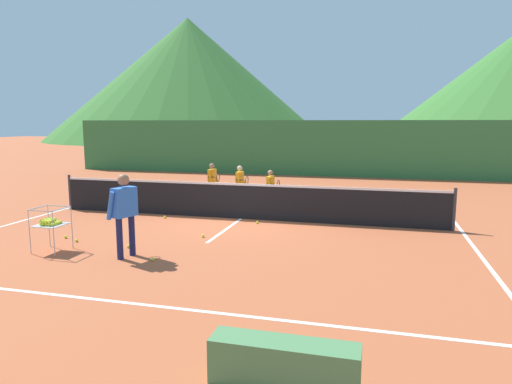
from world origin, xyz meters
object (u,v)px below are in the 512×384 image
(ball_cart, at_px, (50,222))
(student_1, at_px, (240,181))
(student_2, at_px, (271,186))
(tennis_ball_7, at_px, (128,246))
(tennis_net, at_px, (241,201))
(courtside_bench, at_px, (284,363))
(tennis_ball_4, at_px, (153,259))
(tennis_ball_5, at_px, (203,236))
(student_0, at_px, (212,178))
(tennis_ball_9, at_px, (257,222))
(instructor, at_px, (124,208))
(tennis_ball_1, at_px, (77,240))
(tennis_ball_3, at_px, (66,237))
(tennis_ball_8, at_px, (165,217))

(ball_cart, bearing_deg, student_1, 70.50)
(student_2, bearing_deg, tennis_ball_7, -111.12)
(tennis_net, relative_size, courtside_bench, 7.21)
(tennis_ball_4, height_order, tennis_ball_5, same)
(student_0, distance_m, student_2, 2.46)
(tennis_net, xyz_separation_m, tennis_ball_7, (-1.45, -3.39, -0.47))
(student_2, xyz_separation_m, tennis_ball_9, (0.12, -2.03, -0.68))
(instructor, bearing_deg, tennis_ball_1, 156.38)
(ball_cart, xyz_separation_m, courtside_bench, (5.54, -3.49, -0.37))
(tennis_net, distance_m, student_0, 3.13)
(instructor, bearing_deg, tennis_ball_5, 64.26)
(student_2, xyz_separation_m, tennis_ball_4, (-0.99, -5.64, -0.68))
(tennis_net, relative_size, tennis_ball_3, 159.12)
(ball_cart, bearing_deg, student_0, 80.76)
(tennis_net, xyz_separation_m, tennis_ball_9, (0.58, -0.47, -0.47))
(instructor, distance_m, tennis_ball_8, 3.75)
(tennis_ball_5, bearing_deg, ball_cart, -144.35)
(student_0, relative_size, tennis_ball_8, 18.42)
(ball_cart, bearing_deg, tennis_ball_3, 112.79)
(student_0, height_order, ball_cart, student_0)
(student_0, bearing_deg, courtside_bench, -66.07)
(tennis_ball_3, bearing_deg, tennis_ball_5, 16.68)
(tennis_net, xyz_separation_m, student_0, (-1.77, 2.58, 0.25))
(tennis_ball_1, xyz_separation_m, tennis_ball_8, (0.76, 2.79, 0.00))
(student_0, bearing_deg, tennis_ball_5, -72.37)
(tennis_ball_5, relative_size, tennis_ball_9, 1.00)
(ball_cart, xyz_separation_m, tennis_ball_4, (2.31, -0.09, -0.56))
(tennis_ball_5, xyz_separation_m, tennis_ball_8, (-1.78, 1.69, 0.00))
(ball_cart, relative_size, tennis_ball_4, 13.22)
(tennis_ball_1, bearing_deg, tennis_ball_5, 23.40)
(tennis_ball_5, bearing_deg, courtside_bench, -60.95)
(tennis_net, distance_m, student_2, 1.64)
(tennis_ball_1, distance_m, tennis_ball_5, 2.76)
(courtside_bench, bearing_deg, student_2, 103.85)
(tennis_net, relative_size, student_0, 8.64)
(tennis_net, height_order, student_1, student_1)
(instructor, distance_m, tennis_ball_4, 1.14)
(student_2, bearing_deg, ball_cart, -120.74)
(tennis_net, bearing_deg, tennis_ball_5, -97.02)
(student_1, height_order, tennis_ball_3, student_1)
(tennis_ball_7, xyz_separation_m, tennis_ball_9, (2.03, 2.93, 0.00))
(tennis_ball_1, relative_size, tennis_ball_4, 1.00)
(student_2, bearing_deg, tennis_ball_5, -101.16)
(tennis_ball_4, bearing_deg, student_2, 80.04)
(student_2, relative_size, tennis_ball_9, 17.50)
(ball_cart, relative_size, tennis_ball_8, 13.22)
(tennis_ball_4, bearing_deg, tennis_ball_3, 159.04)
(courtside_bench, bearing_deg, tennis_ball_3, 143.17)
(student_2, relative_size, tennis_ball_3, 17.50)
(tennis_ball_3, height_order, courtside_bench, courtside_bench)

